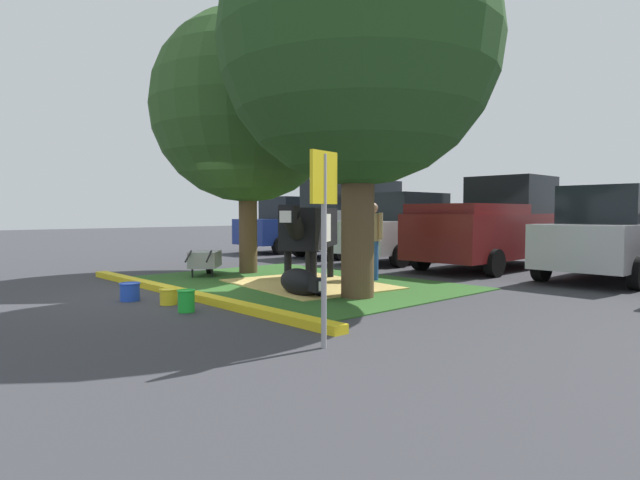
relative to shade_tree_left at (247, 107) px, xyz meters
The scene contains 19 objects.
ground_plane 5.03m from the shade_tree_left, 55.62° to the right, with size 80.00×80.00×0.00m, color #38383D.
grass_island 4.48m from the shade_tree_left, ahead, with size 6.58×4.69×0.02m, color #2D5B23.
curb_yellow 5.25m from the shade_tree_left, 53.01° to the right, with size 7.78×0.24×0.12m, color yellow.
hay_bedding 4.69m from the shade_tree_left, ahead, with size 3.20×2.40×0.04m, color tan.
shade_tree_left is the anchor object (origin of this frame).
shade_tree_right 4.34m from the shade_tree_left, ahead, with size 4.69×4.69×6.59m.
cow_holstein 3.74m from the shade_tree_left, ahead, with size 2.15×2.75×1.59m.
calf_lying 5.22m from the shade_tree_left, 20.60° to the right, with size 1.33×0.69×0.48m.
person_handler 4.38m from the shade_tree_left, 21.51° to the left, with size 0.53×0.34×1.67m.
wheelbarrow 3.71m from the shade_tree_left, 96.32° to the right, with size 1.38×1.31×0.63m.
parking_sign 7.56m from the shade_tree_left, 28.23° to the right, with size 0.12×0.44×2.11m.
bucket_blue 5.62m from the shade_tree_left, 62.52° to the right, with size 0.34×0.34×0.30m.
bucket_yellow 5.76m from the shade_tree_left, 51.55° to the right, with size 0.30×0.30×0.25m.
bucket_green 6.17m from the shade_tree_left, 45.31° to the right, with size 0.27×0.27×0.33m.
sedan_blue 7.69m from the shade_tree_left, 131.14° to the left, with size 2.07×4.43×2.02m.
suv_black 6.35m from the shade_tree_left, 108.52° to the left, with size 2.17×4.63×2.52m.
hatchback_white 5.93m from the shade_tree_left, 81.86° to the left, with size 2.07×4.43×2.02m.
pickup_truck_maroon 7.01m from the shade_tree_left, 58.49° to the left, with size 2.28×5.43×2.42m.
sedan_silver 8.67m from the shade_tree_left, 39.65° to the left, with size 2.07×4.43×2.02m.
Camera 1 is at (8.63, -4.60, 1.46)m, focal length 29.49 mm.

